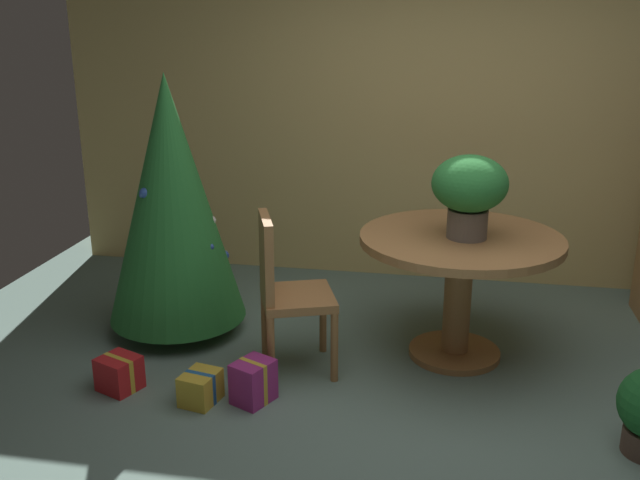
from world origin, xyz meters
TOP-DOWN VIEW (x-y plane):
  - ground_plane at (0.00, 0.00)m, footprint 6.60×6.60m
  - back_wall_panel at (0.00, 2.20)m, footprint 6.00×0.10m
  - round_dining_table at (0.14, 0.78)m, footprint 1.20×1.20m
  - flower_vase at (0.17, 0.74)m, footprint 0.44×0.44m
  - wooden_chair_left at (-0.85, 0.42)m, footprint 0.53×0.54m
  - holiday_tree at (-1.67, 0.82)m, footprint 0.89×0.89m
  - gift_box_gold at (-1.21, -0.04)m, footprint 0.21×0.24m
  - gift_box_red at (-1.71, 0.01)m, footprint 0.27×0.26m
  - gift_box_purple at (-0.93, 0.02)m, footprint 0.25×0.27m

SIDE VIEW (x-z plane):
  - ground_plane at x=0.00m, z-range 0.00..0.00m
  - gift_box_gold at x=-1.21m, z-range 0.00..0.17m
  - gift_box_red at x=-1.71m, z-range 0.00..0.19m
  - gift_box_purple at x=-0.93m, z-range 0.00..0.23m
  - wooden_chair_left at x=-0.85m, z-range 0.05..1.00m
  - round_dining_table at x=0.14m, z-range 0.21..0.99m
  - holiday_tree at x=-1.67m, z-range 0.05..1.74m
  - flower_vase at x=0.17m, z-range 0.83..1.31m
  - back_wall_panel at x=0.00m, z-range 0.00..2.60m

